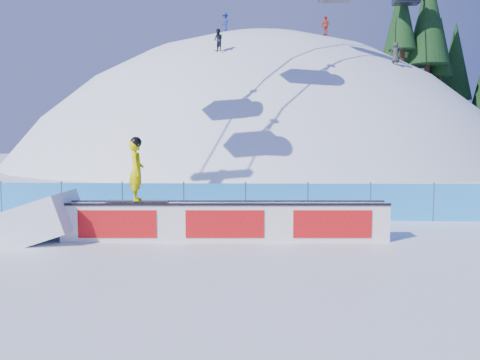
{
  "coord_description": "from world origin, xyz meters",
  "views": [
    {
      "loc": [
        -0.74,
        -10.46,
        2.58
      ],
      "look_at": [
        -1.14,
        3.4,
        1.4
      ],
      "focal_mm": 35.0,
      "sensor_mm": 36.0,
      "label": 1
    }
  ],
  "objects": [
    {
      "name": "ground",
      "position": [
        0.0,
        0.0,
        0.0
      ],
      "size": [
        160.0,
        160.0,
        0.0
      ],
      "primitive_type": "plane",
      "color": "white",
      "rests_on": "ground"
    },
    {
      "name": "snow_hill",
      "position": [
        0.0,
        42.0,
        -18.0
      ],
      "size": [
        64.0,
        64.0,
        64.0
      ],
      "color": "white",
      "rests_on": "ground"
    },
    {
      "name": "treeline",
      "position": [
        22.63,
        40.63,
        9.66
      ],
      "size": [
        21.76,
        13.05,
        19.74
      ],
      "color": "#302013",
      "rests_on": "ground"
    },
    {
      "name": "safety_fence",
      "position": [
        0.0,
        4.5,
        0.6
      ],
      "size": [
        22.05,
        0.05,
        1.3
      ],
      "color": "#2894F5",
      "rests_on": "ground"
    },
    {
      "name": "rail_box",
      "position": [
        -1.47,
        1.46,
        0.49
      ],
      "size": [
        8.39,
        0.83,
        1.0
      ],
      "rotation": [
        0.0,
        0.0,
        0.03
      ],
      "color": "white",
      "rests_on": "ground"
    },
    {
      "name": "snow_ramp",
      "position": [
        -6.7,
        1.3,
        0.0
      ],
      "size": [
        2.86,
        1.84,
        1.75
      ],
      "primitive_type": null,
      "rotation": [
        0.0,
        -0.31,
        0.03
      ],
      "color": "white",
      "rests_on": "ground"
    },
    {
      "name": "snowboarder",
      "position": [
        -3.74,
        1.39,
        1.83
      ],
      "size": [
        1.61,
        0.63,
        1.67
      ],
      "rotation": [
        0.0,
        0.0,
        1.78
      ],
      "color": "black",
      "rests_on": "rail_box"
    },
    {
      "name": "distant_skiers",
      "position": [
        1.34,
        30.74,
        11.82
      ],
      "size": [
        15.13,
        10.85,
        6.02
      ],
      "color": "black",
      "rests_on": "ground"
    }
  ]
}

